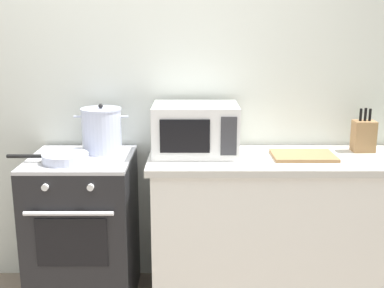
{
  "coord_description": "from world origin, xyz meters",
  "views": [
    {
      "loc": [
        0.31,
        -2.15,
        1.67
      ],
      "look_at": [
        0.31,
        0.6,
        1.0
      ],
      "focal_mm": 45.59,
      "sensor_mm": 36.0,
      "label": 1
    }
  ],
  "objects_px": {
    "cutting_board": "(302,156)",
    "knife_block": "(362,136)",
    "stock_pot": "(100,130)",
    "frying_pan": "(63,158)",
    "microwave": "(194,129)",
    "stove": "(83,230)"
  },
  "relations": [
    {
      "from": "stove",
      "to": "stock_pot",
      "type": "bearing_deg",
      "value": 49.78
    },
    {
      "from": "microwave",
      "to": "cutting_board",
      "type": "bearing_deg",
      "value": -7.03
    },
    {
      "from": "frying_pan",
      "to": "knife_block",
      "type": "distance_m",
      "value": 1.79
    },
    {
      "from": "stock_pot",
      "to": "frying_pan",
      "type": "distance_m",
      "value": 0.31
    },
    {
      "from": "cutting_board",
      "to": "stove",
      "type": "bearing_deg",
      "value": -179.95
    },
    {
      "from": "cutting_board",
      "to": "frying_pan",
      "type": "bearing_deg",
      "value": -175.62
    },
    {
      "from": "stove",
      "to": "frying_pan",
      "type": "xyz_separation_m",
      "value": [
        -0.06,
        -0.1,
        0.48
      ]
    },
    {
      "from": "stove",
      "to": "cutting_board",
      "type": "height_order",
      "value": "cutting_board"
    },
    {
      "from": "stock_pot",
      "to": "knife_block",
      "type": "xyz_separation_m",
      "value": [
        1.59,
        0.01,
        -0.04
      ]
    },
    {
      "from": "frying_pan",
      "to": "stock_pot",
      "type": "bearing_deg",
      "value": 53.24
    },
    {
      "from": "stove",
      "to": "microwave",
      "type": "height_order",
      "value": "microwave"
    },
    {
      "from": "stove",
      "to": "frying_pan",
      "type": "bearing_deg",
      "value": -121.99
    },
    {
      "from": "stock_pot",
      "to": "frying_pan",
      "type": "height_order",
      "value": "stock_pot"
    },
    {
      "from": "frying_pan",
      "to": "knife_block",
      "type": "xyz_separation_m",
      "value": [
        1.77,
        0.25,
        0.07
      ]
    },
    {
      "from": "stove",
      "to": "stock_pot",
      "type": "distance_m",
      "value": 0.62
    },
    {
      "from": "cutting_board",
      "to": "knife_block",
      "type": "height_order",
      "value": "knife_block"
    },
    {
      "from": "stock_pot",
      "to": "cutting_board",
      "type": "relative_size",
      "value": 0.91
    },
    {
      "from": "stove",
      "to": "stock_pot",
      "type": "xyz_separation_m",
      "value": [
        0.11,
        0.13,
        0.59
      ]
    },
    {
      "from": "microwave",
      "to": "knife_block",
      "type": "bearing_deg",
      "value": 3.46
    },
    {
      "from": "microwave",
      "to": "knife_block",
      "type": "height_order",
      "value": "microwave"
    },
    {
      "from": "stove",
      "to": "microwave",
      "type": "bearing_deg",
      "value": 6.67
    },
    {
      "from": "microwave",
      "to": "cutting_board",
      "type": "distance_m",
      "value": 0.65
    }
  ]
}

